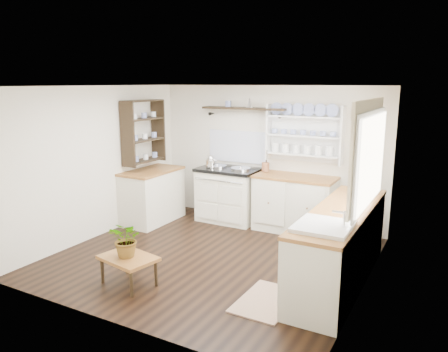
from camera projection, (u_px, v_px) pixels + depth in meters
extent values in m
cube|color=black|center=(212.00, 257.00, 5.97)|extent=(4.00, 3.80, 0.01)
cube|color=silver|center=(268.00, 155.00, 7.36)|extent=(4.00, 0.02, 2.30)
cube|color=silver|center=(368.00, 194.00, 4.79)|extent=(0.02, 3.80, 2.30)
cube|color=silver|center=(99.00, 162.00, 6.67)|extent=(0.02, 3.80, 2.30)
cube|color=white|center=(211.00, 86.00, 5.49)|extent=(4.00, 3.80, 0.01)
cube|color=white|center=(369.00, 160.00, 4.86)|extent=(0.04, 1.40, 1.00)
cube|color=white|center=(368.00, 160.00, 4.87)|extent=(0.02, 1.50, 1.10)
cube|color=beige|center=(369.00, 107.00, 4.76)|extent=(0.04, 1.55, 0.18)
cube|color=white|center=(229.00, 196.00, 7.50)|extent=(0.99, 0.64, 0.87)
cube|color=black|center=(229.00, 170.00, 7.40)|extent=(1.03, 0.68, 0.05)
cylinder|color=silver|center=(217.00, 166.00, 7.50)|extent=(0.34, 0.34, 0.03)
cylinder|color=silver|center=(241.00, 169.00, 7.29)|extent=(0.34, 0.34, 0.03)
cylinder|color=silver|center=(218.00, 181.00, 7.12)|extent=(0.89, 0.02, 0.02)
cube|color=silver|center=(295.00, 204.00, 6.97)|extent=(1.25, 0.60, 0.88)
cube|color=brown|center=(296.00, 177.00, 6.87)|extent=(1.27, 0.63, 0.04)
cube|color=silver|center=(340.00, 247.00, 5.16)|extent=(0.60, 2.40, 0.88)
cube|color=brown|center=(342.00, 211.00, 5.07)|extent=(0.62, 2.43, 0.04)
cube|color=white|center=(323.00, 237.00, 4.45)|extent=(0.55, 0.60, 0.28)
cylinder|color=silver|center=(344.00, 222.00, 4.31)|extent=(0.02, 0.02, 0.22)
cube|color=silver|center=(152.00, 196.00, 7.45)|extent=(0.60, 1.10, 0.88)
cube|color=brown|center=(152.00, 171.00, 7.36)|extent=(0.62, 1.13, 0.04)
cube|color=white|center=(306.00, 133.00, 6.95)|extent=(1.20, 0.03, 0.90)
cube|color=white|center=(304.00, 134.00, 6.87)|extent=(1.20, 0.22, 0.02)
cylinder|color=navy|center=(305.00, 117.00, 6.82)|extent=(0.20, 0.02, 0.20)
cube|color=black|center=(244.00, 108.00, 7.27)|extent=(1.50, 0.24, 0.04)
cone|color=black|center=(213.00, 113.00, 7.66)|extent=(0.06, 0.20, 0.06)
cone|color=black|center=(282.00, 116.00, 7.05)|extent=(0.06, 0.20, 0.06)
cube|color=black|center=(143.00, 131.00, 7.28)|extent=(0.28, 0.80, 1.05)
cylinder|color=brown|center=(266.00, 167.00, 7.18)|extent=(0.12, 0.12, 0.15)
cube|color=brown|center=(128.00, 258.00, 5.11)|extent=(0.72, 0.57, 0.04)
cylinder|color=black|center=(102.00, 271.00, 5.18)|extent=(0.04, 0.04, 0.31)
cylinder|color=black|center=(127.00, 261.00, 5.45)|extent=(0.04, 0.04, 0.31)
cylinder|color=black|center=(131.00, 284.00, 4.84)|extent=(0.04, 0.04, 0.31)
cylinder|color=black|center=(156.00, 273.00, 5.11)|extent=(0.04, 0.04, 0.31)
imported|color=#3F7233|center=(127.00, 239.00, 5.06)|extent=(0.41, 0.36, 0.43)
cube|color=#896350|center=(266.00, 301.00, 4.77)|extent=(0.56, 0.86, 0.02)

